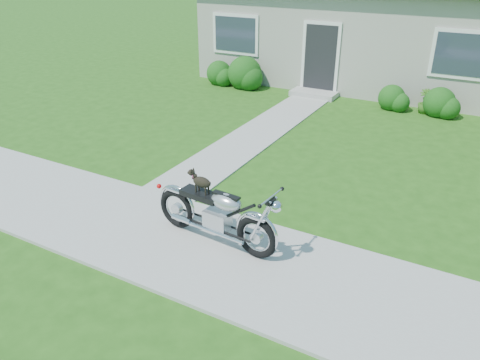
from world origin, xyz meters
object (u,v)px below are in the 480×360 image
at_px(potted_plant_left, 246,77).
at_px(potted_plant_right, 425,101).
at_px(house, 397,15).
at_px(motorcycle_with_dog, 217,214).

distance_m(potted_plant_left, potted_plant_right, 5.65).
bearing_deg(potted_plant_right, house, 117.46).
relative_size(house, potted_plant_left, 17.84).
xyz_separation_m(potted_plant_right, motorcycle_with_dog, (-1.63, -8.35, 0.20)).
relative_size(house, potted_plant_right, 18.85).
bearing_deg(potted_plant_right, potted_plant_left, 180.00).
distance_m(potted_plant_right, motorcycle_with_dog, 8.51).
height_order(house, motorcycle_with_dog, house).
bearing_deg(motorcycle_with_dog, potted_plant_right, 83.63).
bearing_deg(potted_plant_left, house, 41.72).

